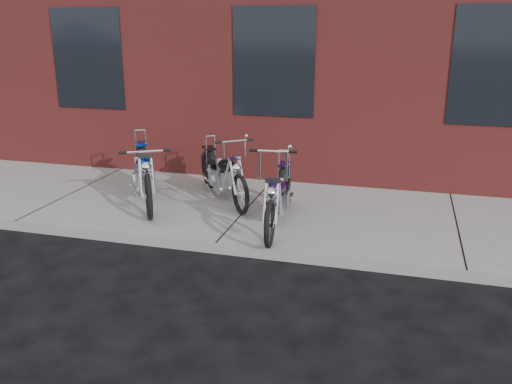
% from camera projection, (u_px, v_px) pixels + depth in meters
% --- Properties ---
extents(ground, '(120.00, 120.00, 0.00)m').
position_uv_depth(ground, '(216.00, 254.00, 6.90)').
color(ground, black).
rests_on(ground, ground).
extents(sidewalk, '(22.00, 3.00, 0.15)m').
position_uv_depth(sidewalk, '(249.00, 211.00, 8.26)').
color(sidewalk, slate).
rests_on(sidewalk, ground).
extents(chopper_purple, '(0.52, 2.11, 1.18)m').
position_uv_depth(chopper_purple, '(278.00, 199.00, 7.37)').
color(chopper_purple, black).
rests_on(chopper_purple, sidewalk).
extents(chopper_blue, '(1.25, 2.06, 1.01)m').
position_uv_depth(chopper_blue, '(145.00, 175.00, 8.38)').
color(chopper_blue, black).
rests_on(chopper_blue, sidewalk).
extents(chopper_third, '(1.35, 1.70, 1.06)m').
position_uv_depth(chopper_third, '(223.00, 176.00, 8.51)').
color(chopper_third, black).
rests_on(chopper_third, sidewalk).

